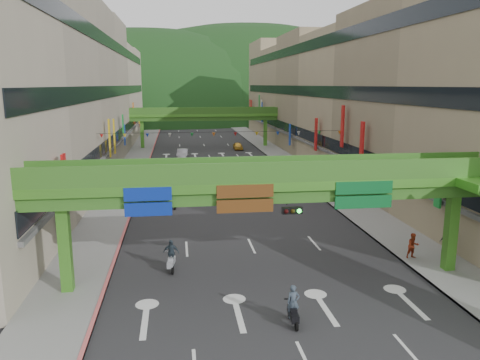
% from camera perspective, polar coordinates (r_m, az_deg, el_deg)
% --- Properties ---
extents(ground, '(320.00, 320.00, 0.00)m').
position_cam_1_polar(ground, '(22.20, 6.58, -18.38)').
color(ground, black).
rests_on(ground, ground).
extents(road_slab, '(18.00, 140.00, 0.02)m').
position_cam_1_polar(road_slab, '(69.67, -3.53, 2.41)').
color(road_slab, '#28282B').
rests_on(road_slab, ground).
extents(sidewalk_left, '(4.00, 140.00, 0.15)m').
position_cam_1_polar(sidewalk_left, '(69.74, -12.59, 2.22)').
color(sidewalk_left, gray).
rests_on(sidewalk_left, ground).
extents(sidewalk_right, '(4.00, 140.00, 0.15)m').
position_cam_1_polar(sidewalk_right, '(71.29, 5.33, 2.65)').
color(sidewalk_right, gray).
rests_on(sidewalk_right, ground).
extents(curb_left, '(0.20, 140.00, 0.18)m').
position_cam_1_polar(curb_left, '(69.60, -11.03, 2.28)').
color(curb_left, '#CC5959').
rests_on(curb_left, ground).
extents(curb_right, '(0.20, 140.00, 0.18)m').
position_cam_1_polar(curb_right, '(70.88, 3.83, 2.63)').
color(curb_right, gray).
rests_on(curb_right, ground).
extents(building_row_left, '(12.80, 95.00, 19.00)m').
position_cam_1_polar(building_row_left, '(70.03, -19.50, 9.60)').
color(building_row_left, '#9E937F').
rests_on(building_row_left, ground).
extents(building_row_right, '(12.80, 95.00, 19.00)m').
position_cam_1_polar(building_row_right, '(72.66, 11.67, 10.06)').
color(building_row_right, gray).
rests_on(building_row_right, ground).
extents(overpass_near, '(28.00, 12.27, 7.10)m').
position_cam_1_polar(overpass_near, '(25.38, 5.92, -1.82)').
color(overpass_near, '#4C9E2D').
rests_on(overpass_near, ground).
extents(overpass_far, '(28.00, 2.20, 7.10)m').
position_cam_1_polar(overpass_far, '(83.94, -4.35, 7.66)').
color(overpass_far, '#4C9E2D').
rests_on(overpass_far, ground).
extents(hill_left, '(168.00, 140.00, 112.00)m').
position_cam_1_polar(hill_left, '(179.23, -11.01, 7.81)').
color(hill_left, '#1C4419').
rests_on(hill_left, ground).
extents(hill_right, '(208.00, 176.00, 128.00)m').
position_cam_1_polar(hill_right, '(201.16, 0.88, 8.40)').
color(hill_right, '#1C4419').
rests_on(hill_right, ground).
extents(bunting_string, '(26.00, 0.36, 0.47)m').
position_cam_1_polar(bunting_string, '(49.12, -1.89, 5.60)').
color(bunting_string, black).
rests_on(bunting_string, ground).
extents(scooter_rider_near, '(0.61, 1.60, 1.96)m').
position_cam_1_polar(scooter_rider_near, '(22.67, 6.50, -15.12)').
color(scooter_rider_near, black).
rests_on(scooter_rider_near, ground).
extents(scooter_rider_mid, '(0.81, 1.60, 1.94)m').
position_cam_1_polar(scooter_rider_mid, '(56.81, -1.59, 1.35)').
color(scooter_rider_mid, black).
rests_on(scooter_rider_mid, ground).
extents(scooter_rider_left, '(0.99, 1.60, 1.97)m').
position_cam_1_polar(scooter_rider_left, '(28.74, -8.41, -9.09)').
color(scooter_rider_left, '#999AA3').
rests_on(scooter_rider_left, ground).
extents(scooter_rider_far, '(0.84, 1.57, 1.87)m').
position_cam_1_polar(scooter_rider_far, '(42.79, -8.15, -2.25)').
color(scooter_rider_far, maroon).
rests_on(scooter_rider_far, ground).
extents(parked_scooter_row, '(1.60, 7.22, 1.08)m').
position_cam_1_polar(parked_scooter_row, '(50.72, 7.68, -0.53)').
color(parked_scooter_row, black).
rests_on(parked_scooter_row, ground).
extents(car_silver, '(1.88, 4.66, 1.51)m').
position_cam_1_polar(car_silver, '(71.36, -7.01, 3.17)').
color(car_silver, '#9B9AA1').
rests_on(car_silver, ground).
extents(car_yellow, '(1.47, 3.61, 1.23)m').
position_cam_1_polar(car_yellow, '(80.99, -0.26, 4.15)').
color(car_yellow, gold).
rests_on(car_yellow, ground).
extents(pedestrian_red, '(0.85, 0.69, 1.64)m').
position_cam_1_polar(pedestrian_red, '(32.10, 20.34, -7.78)').
color(pedestrian_red, '#9B3017').
rests_on(pedestrian_red, ground).
extents(pedestrian_dark, '(1.14, 0.92, 1.82)m').
position_cam_1_polar(pedestrian_dark, '(33.24, 24.03, -7.25)').
color(pedestrian_dark, black).
rests_on(pedestrian_dark, ground).
extents(pedestrian_blue, '(0.98, 0.84, 1.79)m').
position_cam_1_polar(pedestrian_blue, '(52.83, 9.11, 0.32)').
color(pedestrian_blue, '#333959').
rests_on(pedestrian_blue, ground).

